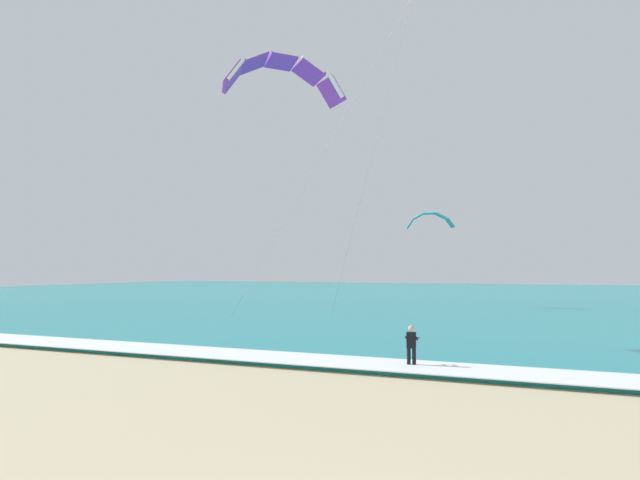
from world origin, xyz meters
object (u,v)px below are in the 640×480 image
at_px(kite_primary, 283,73).
at_px(kite_distant, 430,218).
at_px(kitesurfer, 411,345).
at_px(surfboard, 412,370).

xyz_separation_m(kite_primary, kite_distant, (2.72, 26.24, -6.47)).
bearing_deg(kitesurfer, surfboard, -81.78).
distance_m(kitesurfer, kite_primary, 18.95).
distance_m(kite_primary, kite_distant, 27.16).
bearing_deg(kite_distant, kite_primary, -95.92).
distance_m(surfboard, kite_distant, 36.08).
relative_size(kite_primary, kite_distant, 3.18).
xyz_separation_m(kitesurfer, kite_distant, (-6.80, 34.33, 7.77)).
distance_m(surfboard, kite_primary, 19.65).
distance_m(surfboard, kitesurfer, 0.91).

